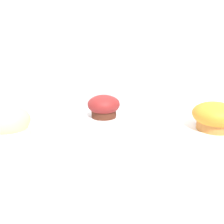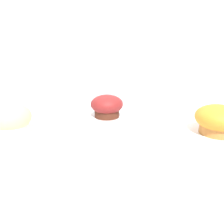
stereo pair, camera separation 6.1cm
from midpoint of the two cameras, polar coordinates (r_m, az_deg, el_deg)
The scene contains 4 objects.
wall_back at distance 1.17m, azimuth -5.28°, elevation 4.49°, with size 3.20×0.10×1.80m, color silver.
muffin_front_center at distance 0.64m, azimuth 22.90°, elevation -1.07°, with size 0.12×0.12×0.08m.
muffin_back_left at distance 0.60m, azimuth -27.96°, elevation -2.68°, with size 0.10×0.10×0.08m.
muffin_back_right at distance 0.70m, azimuth -4.65°, elevation 1.47°, with size 0.10×0.10×0.07m.
Camera 1 is at (-0.11, -0.54, 1.15)m, focal length 35.00 mm.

